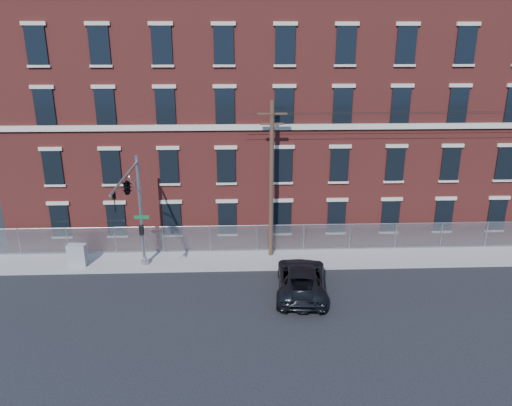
{
  "coord_description": "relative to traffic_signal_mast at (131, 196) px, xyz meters",
  "views": [
    {
      "loc": [
        -0.11,
        -23.66,
        13.6
      ],
      "look_at": [
        0.97,
        4.0,
        4.25
      ],
      "focal_mm": 34.34,
      "sensor_mm": 36.0,
      "label": 1
    }
  ],
  "objects": [
    {
      "name": "utility_cabinet",
      "position": [
        -4.12,
        2.31,
        -4.56
      ],
      "size": [
        1.17,
        0.66,
        1.41
      ],
      "primitive_type": "cube",
      "rotation": [
        0.0,
        0.0,
        -0.09
      ],
      "color": "gray",
      "rests_on": "sidewalk"
    },
    {
      "name": "utility_pole_near",
      "position": [
        8.0,
        3.42,
        -0.05
      ],
      "size": [
        1.8,
        0.28,
        10.0
      ],
      "color": "#462F23",
      "rests_on": "ground"
    },
    {
      "name": "ground",
      "position": [
        6.0,
        -2.18,
        -5.39
      ],
      "size": [
        140.0,
        140.0,
        0.0
      ],
      "primitive_type": "plane",
      "color": "black",
      "rests_on": "ground"
    },
    {
      "name": "traffic_signal_mast",
      "position": [
        0.0,
        0.0,
        0.0
      ],
      "size": [
        0.9,
        6.75,
        7.0
      ],
      "color": "#9EA0A5",
      "rests_on": "ground"
    },
    {
      "name": "pickup_truck",
      "position": [
        9.39,
        -1.4,
        -4.58
      ],
      "size": [
        3.28,
        6.06,
        1.61
      ],
      "primitive_type": "imported",
      "rotation": [
        0.0,
        0.0,
        3.03
      ],
      "color": "black",
      "rests_on": "ground"
    },
    {
      "name": "mill_building",
      "position": [
        18.0,
        11.75,
        2.76
      ],
      "size": [
        55.3,
        14.32,
        16.3
      ],
      "color": "maroon",
      "rests_on": "ground"
    },
    {
      "name": "chain_link_fence",
      "position": [
        18.0,
        4.12,
        -4.33
      ],
      "size": [
        59.06,
        0.06,
        1.85
      ],
      "color": "#A5A8AD",
      "rests_on": "ground"
    },
    {
      "name": "sidewalk",
      "position": [
        18.0,
        2.82,
        -5.33
      ],
      "size": [
        65.0,
        3.0,
        0.12
      ],
      "primitive_type": "cube",
      "color": "gray",
      "rests_on": "ground"
    }
  ]
}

